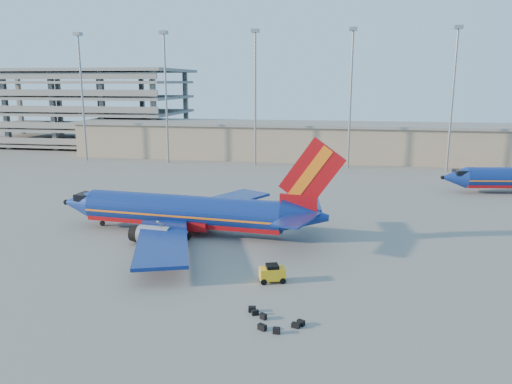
% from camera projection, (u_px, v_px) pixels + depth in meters
% --- Properties ---
extents(ground, '(220.00, 220.00, 0.00)m').
position_uv_depth(ground, '(230.00, 224.00, 64.42)').
color(ground, slate).
rests_on(ground, ground).
extents(terminal_building, '(122.00, 16.00, 8.50)m').
position_uv_depth(terminal_building, '(327.00, 141.00, 117.47)').
color(terminal_building, gray).
rests_on(terminal_building, ground).
extents(parking_garage, '(62.00, 32.00, 21.40)m').
position_uv_depth(parking_garage, '(79.00, 104.00, 143.79)').
color(parking_garage, slate).
rests_on(parking_garage, ground).
extents(light_mast_row, '(101.60, 1.60, 28.65)m').
position_uv_depth(light_mast_row, '(302.00, 84.00, 103.95)').
color(light_mast_row, gray).
rests_on(light_mast_row, ground).
extents(aircraft_main, '(35.84, 34.36, 12.14)m').
position_uv_depth(aircraft_main, '(190.00, 212.00, 59.98)').
color(aircraft_main, navy).
rests_on(aircraft_main, ground).
extents(baggage_tug, '(2.65, 2.06, 1.67)m').
position_uv_depth(baggage_tug, '(272.00, 273.00, 45.60)').
color(baggage_tug, yellow).
rests_on(baggage_tug, ground).
extents(luggage_pile, '(4.70, 3.60, 0.46)m').
position_uv_depth(luggage_pile, '(272.00, 320.00, 37.93)').
color(luggage_pile, black).
rests_on(luggage_pile, ground).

